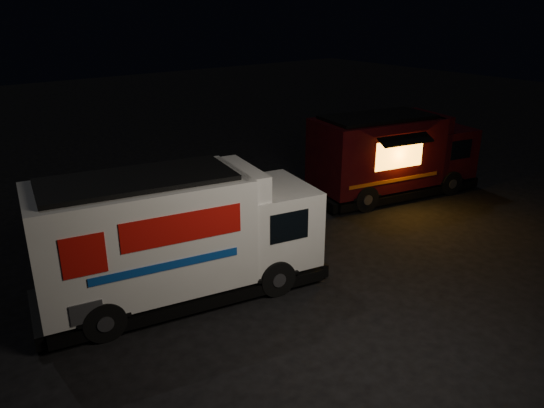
{
  "coord_description": "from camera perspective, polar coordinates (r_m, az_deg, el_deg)",
  "views": [
    {
      "loc": [
        -6.94,
        -8.81,
        6.5
      ],
      "look_at": [
        1.42,
        2.0,
        1.27
      ],
      "focal_mm": 35.0,
      "sensor_mm": 36.0,
      "label": 1
    }
  ],
  "objects": [
    {
      "name": "white_truck",
      "position": [
        12.27,
        -9.68,
        -3.3
      ],
      "size": [
        7.02,
        3.5,
        3.04
      ],
      "primitive_type": null,
      "rotation": [
        0.0,
        0.0,
        -0.19
      ],
      "color": "white",
      "rests_on": "ground"
    },
    {
      "name": "red_truck",
      "position": [
        19.26,
        13.0,
        5.23
      ],
      "size": [
        6.61,
        3.51,
        2.92
      ],
      "primitive_type": null,
      "rotation": [
        0.0,
        0.0,
        -0.2
      ],
      "color": "#3B0A0B",
      "rests_on": "ground"
    },
    {
      "name": "ground",
      "position": [
        12.96,
        0.45,
        -9.16
      ],
      "size": [
        80.0,
        80.0,
        0.0
      ],
      "primitive_type": "plane",
      "color": "black",
      "rests_on": "ground"
    }
  ]
}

